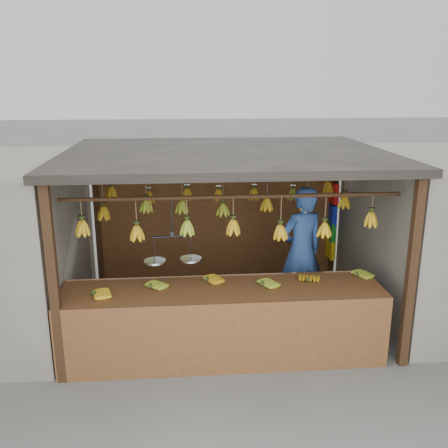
{
  "coord_description": "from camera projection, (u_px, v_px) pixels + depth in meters",
  "views": [
    {
      "loc": [
        -0.6,
        -6.63,
        3.29
      ],
      "look_at": [
        0.0,
        0.3,
        1.3
      ],
      "focal_mm": 40.0,
      "sensor_mm": 36.0,
      "label": 1
    }
  ],
  "objects": [
    {
      "name": "bag_bundles",
      "position": [
        332.0,
        222.0,
        8.48
      ],
      "size": [
        0.08,
        0.26,
        1.32
      ],
      "color": "red",
      "rests_on": "ground"
    },
    {
      "name": "balance_scale",
      "position": [
        173.0,
        257.0,
        5.93
      ],
      "size": [
        0.68,
        0.29,
        0.78
      ],
      "color": "black",
      "rests_on": "ground"
    },
    {
      "name": "hanging_bananas",
      "position": [
        226.0,
        208.0,
        6.86
      ],
      "size": [
        3.63,
        2.23,
        0.4
      ],
      "color": "#C19014",
      "rests_on": "ground"
    },
    {
      "name": "ground",
      "position": [
        226.0,
        315.0,
        7.3
      ],
      "size": [
        80.0,
        80.0,
        0.0
      ],
      "primitive_type": "plane",
      "color": "#5B5B57"
    },
    {
      "name": "stall",
      "position": [
        224.0,
        178.0,
        7.07
      ],
      "size": [
        4.3,
        3.3,
        2.4
      ],
      "color": "black",
      "rests_on": "ground"
    },
    {
      "name": "vendor",
      "position": [
        301.0,
        251.0,
        7.16
      ],
      "size": [
        0.8,
        0.66,
        1.89
      ],
      "primitive_type": "imported",
      "rotation": [
        0.0,
        0.0,
        3.49
      ],
      "color": "#3359A5",
      "rests_on": "ground"
    },
    {
      "name": "counter",
      "position": [
        224.0,
        307.0,
        5.91
      ],
      "size": [
        3.86,
        0.88,
        0.96
      ],
      "color": "brown",
      "rests_on": "ground"
    }
  ]
}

